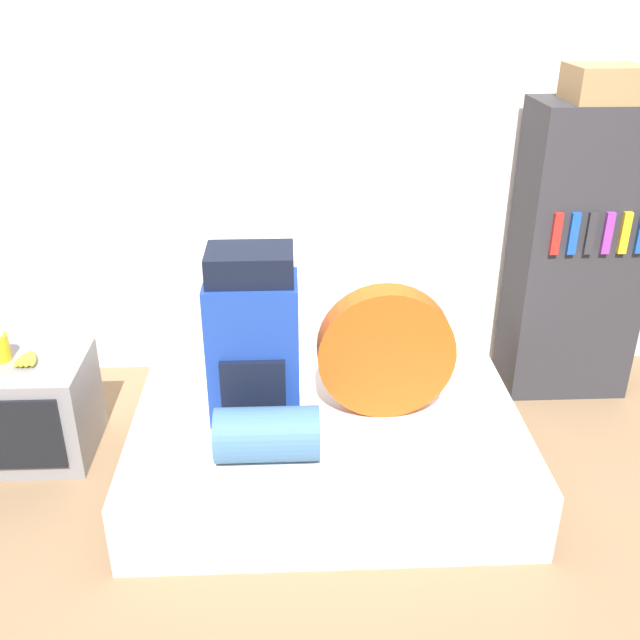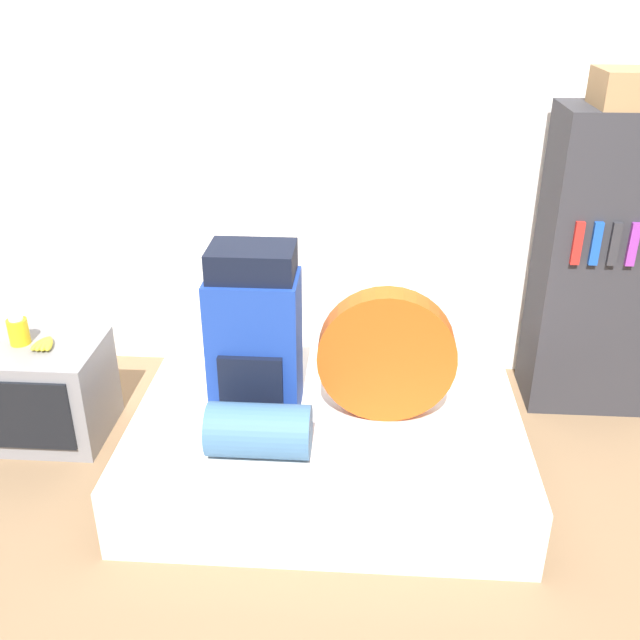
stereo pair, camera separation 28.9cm
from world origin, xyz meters
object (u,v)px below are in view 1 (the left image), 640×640
object	(u,v)px
bookshelf	(577,253)
cardboard_box	(604,83)
sleeping_roll	(267,434)
backpack	(253,338)
tent_bag	(386,352)
television	(24,408)

from	to	relation	value
bookshelf	cardboard_box	world-z (taller)	cardboard_box
sleeping_roll	bookshelf	distance (m)	1.90
sleeping_roll	cardboard_box	world-z (taller)	cardboard_box
bookshelf	backpack	bearing A→B (deg)	-156.35
backpack	sleeping_roll	world-z (taller)	backpack
tent_bag	cardboard_box	bearing A→B (deg)	33.44
television	bookshelf	bearing A→B (deg)	11.00
backpack	tent_bag	bearing A→B (deg)	-1.59
backpack	bookshelf	xyz separation A→B (m)	(1.62, 0.71, 0.08)
backpack	sleeping_roll	size ratio (longest dim) A/B	1.83
television	sleeping_roll	bearing A→B (deg)	-24.48
backpack	bookshelf	bearing A→B (deg)	23.65
television	tent_bag	bearing A→B (deg)	-7.00
backpack	cardboard_box	bearing A→B (deg)	22.84
tent_bag	television	distance (m)	1.68
backpack	bookshelf	distance (m)	1.77
tent_bag	cardboard_box	world-z (taller)	cardboard_box
bookshelf	cardboard_box	xyz separation A→B (m)	(-0.03, -0.04, 0.83)
tent_bag	bookshelf	size ratio (longest dim) A/B	0.38
sleeping_roll	television	xyz separation A→B (m)	(-1.13, 0.52, -0.19)
sleeping_roll	bookshelf	size ratio (longest dim) A/B	0.27
tent_bag	television	world-z (taller)	tent_bag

